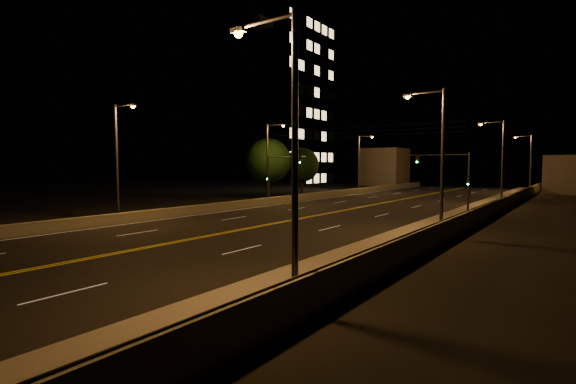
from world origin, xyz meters
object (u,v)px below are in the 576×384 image
Objects in this scene: streetlight_6 at (361,160)px; traffic_signal_right at (455,176)px; streetlight_1 at (438,152)px; streetlight_5 at (269,158)px; tree_0 at (268,161)px; streetlight_2 at (500,157)px; streetlight_0 at (287,139)px; building_tower at (258,108)px; traffic_signal_left at (276,173)px; tree_1 at (302,165)px; streetlight_3 at (529,160)px; streetlight_4 at (119,155)px.

traffic_signal_right is at bearing -49.58° from streetlight_6.
streetlight_1 is 40.10m from streetlight_6.
streetlight_1 is at bearing -27.05° from streetlight_5.
tree_0 is at bearing 129.36° from streetlight_5.
streetlight_2 is 11.38m from traffic_signal_right.
traffic_signal_right is (-1.59, 26.04, -1.66)m from streetlight_0.
building_tower is 27.43m from tree_0.
streetlight_0 is at bearing -49.57° from building_tower.
traffic_signal_left is at bearing 127.85° from streetlight_0.
streetlight_2 is 1.30× the size of tree_1.
traffic_signal_right is (-1.59, -37.11, -1.66)m from streetlight_3.
streetlight_0 is at bearing -56.76° from tree_1.
streetlight_1 is 1.00× the size of streetlight_4.
tree_0 is (-4.05, 23.29, -0.31)m from streetlight_4.
streetlight_5 and streetlight_6 have the same top height.
streetlight_0 is 1.00× the size of streetlight_3.
traffic_signal_right is at bearing -30.61° from tree_1.
streetlight_3 is 42.30m from traffic_signal_left.
streetlight_6 is at bearing 122.31° from streetlight_1.
streetlight_3 is at bearing 16.93° from building_tower.
traffic_signal_left is (1.19, -23.29, -1.66)m from streetlight_6.
building_tower reaches higher than streetlight_4.
streetlight_4 is at bearing -160.94° from streetlight_1.
streetlight_0 reaches higher than tree_0.
streetlight_2 is 1.16× the size of tree_0.
streetlight_3 is 45.70m from building_tower.
traffic_signal_left is 0.18× the size of building_tower.
streetlight_4 is 1.00× the size of streetlight_6.
building_tower is at bearing 163.13° from streetlight_2.
building_tower is at bearing 150.01° from tree_1.
streetlight_0 is 53.79m from streetlight_6.
streetlight_2 is 1.00× the size of streetlight_3.
traffic_signal_left is at bearing -151.15° from streetlight_2.
streetlight_0 is 1.00× the size of streetlight_5.
streetlight_4 reaches higher than traffic_signal_left.
streetlight_6 is at bearing -147.18° from streetlight_3.
streetlight_4 is at bearing -137.77° from traffic_signal_right.
streetlight_2 is 23.16m from traffic_signal_left.
streetlight_0 is 1.00× the size of streetlight_4.
streetlight_2 is (0.00, 21.75, 0.00)m from streetlight_1.
streetlight_5 is 1.64× the size of traffic_signal_left.
tree_1 is at bearing 149.39° from traffic_signal_right.
streetlight_4 is at bearing -90.00° from streetlight_5.
streetlight_0 is 0.29× the size of building_tower.
tree_0 is (-25.48, -5.87, -0.31)m from streetlight_2.
streetlight_3 is at bearing 68.75° from streetlight_4.
streetlight_3 is at bearing 90.00° from streetlight_2.
streetlight_5 is 1.16× the size of tree_0.
streetlight_0 and streetlight_1 have the same top height.
traffic_signal_right is 0.79× the size of tree_1.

